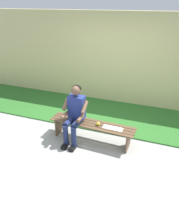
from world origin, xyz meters
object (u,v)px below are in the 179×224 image
object	(u,v)px
person_seated	(75,113)
book_open	(113,128)
bench_near	(92,127)
apple	(98,124)

from	to	relation	value
person_seated	book_open	bearing A→B (deg)	-177.08
bench_near	person_seated	xyz separation A→B (m)	(0.35, 0.10, 0.34)
apple	book_open	bearing A→B (deg)	175.81
bench_near	apple	size ratio (longest dim) A/B	22.50
person_seated	apple	world-z (taller)	person_seated
person_seated	book_open	size ratio (longest dim) A/B	2.93
person_seated	apple	xyz separation A→B (m)	(-0.50, -0.07, -0.21)
bench_near	apple	world-z (taller)	apple
person_seated	book_open	world-z (taller)	person_seated
person_seated	apple	bearing A→B (deg)	-172.54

